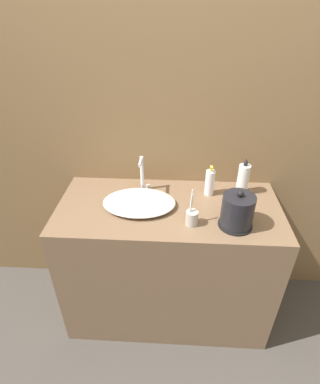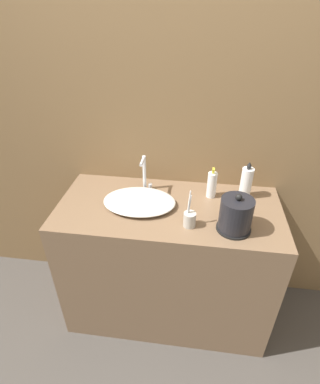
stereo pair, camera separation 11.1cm
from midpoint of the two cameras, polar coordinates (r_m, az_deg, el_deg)
ground_plane at (r=2.25m, az=-0.60°, el=-27.01°), size 12.00×12.00×0.00m
wall_back at (r=1.85m, az=0.48°, el=12.70°), size 6.00×0.04×2.60m
vanity_counter at (r=2.06m, az=-0.10°, el=-13.24°), size 1.31×0.60×0.92m
sink_basin at (r=1.75m, az=-5.80°, el=-2.00°), size 0.42×0.30×0.05m
faucet at (r=1.84m, az=-5.07°, el=3.53°), size 0.06×0.11×0.23m
electric_kettle at (r=1.60m, az=12.57°, el=-3.82°), size 0.18×0.18×0.22m
toothbrush_cup at (r=1.60m, az=4.11°, el=-4.91°), size 0.07×0.07×0.21m
lotion_bottle at (r=1.83m, az=7.75°, el=1.76°), size 0.06×0.06×0.20m
shampoo_bottle at (r=1.87m, az=13.91°, el=2.38°), size 0.07×0.07×0.24m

